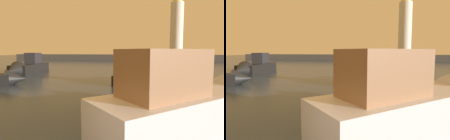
# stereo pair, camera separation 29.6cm
# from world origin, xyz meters

# --- Properties ---
(ground_plane) EXTENTS (220.00, 220.00, 0.00)m
(ground_plane) POSITION_xyz_m (0.00, 30.24, 0.00)
(ground_plane) COLOR #2D3D51
(breakwater) EXTENTS (93.47, 4.18, 1.95)m
(breakwater) POSITION_xyz_m (0.00, 60.48, 0.98)
(breakwater) COLOR #423F3D
(breakwater) RESTS_ON ground_plane
(lighthouse) EXTENTS (3.86, 3.86, 19.35)m
(lighthouse) POSITION_xyz_m (8.76, 60.48, 11.11)
(lighthouse) COLOR silver
(lighthouse) RESTS_ON breakwater
(motorboat_1) EXTENTS (8.08, 7.99, 3.45)m
(motorboat_1) POSITION_xyz_m (4.13, 5.61, 1.05)
(motorboat_1) COLOR silver
(motorboat_1) RESTS_ON ground_plane
(motorboat_3) EXTENTS (3.70, 9.36, 3.23)m
(motorboat_3) POSITION_xyz_m (-14.62, 20.54, 0.86)
(motorboat_3) COLOR black
(motorboat_3) RESTS_ON ground_plane
(motorboat_4) EXTENTS (3.62, 5.91, 2.11)m
(motorboat_4) POSITION_xyz_m (0.57, 16.11, 0.63)
(motorboat_4) COLOR black
(motorboat_4) RESTS_ON ground_plane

